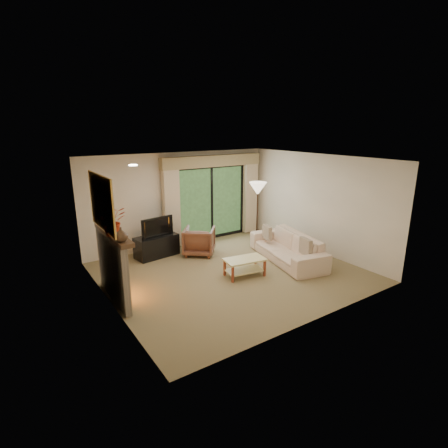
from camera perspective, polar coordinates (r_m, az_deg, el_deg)
floor at (r=8.17m, az=1.18°, el=-7.92°), size 5.50×5.50×0.00m
ceiling at (r=7.52m, az=1.30°, el=10.55°), size 5.50×5.50×0.00m
wall_back at (r=9.84m, az=-7.18°, el=4.00°), size 5.00×0.00×5.00m
wall_front at (r=5.97m, az=15.20°, el=-4.20°), size 5.00×0.00×5.00m
wall_left at (r=6.62m, az=-18.66°, el=-2.51°), size 0.00×5.00×5.00m
wall_right at (r=9.55m, az=14.89°, el=3.24°), size 0.00×5.00×5.00m
fireplace at (r=7.04m, az=-17.73°, el=-6.68°), size 0.24×1.70×1.37m
mirror at (r=6.65m, az=-19.32°, el=3.33°), size 0.07×1.45×1.02m
sliding_door at (r=10.32m, az=-2.05°, el=3.52°), size 2.26×0.10×2.16m
curtain_left at (r=9.57m, az=-8.59°, el=3.01°), size 0.45×0.18×2.35m
curtain_right at (r=10.97m, az=4.27°, el=4.76°), size 0.45×0.18×2.35m
cornice at (r=10.05m, az=-1.84°, el=10.25°), size 3.20×0.24×0.32m
media_console at (r=9.23m, az=-10.93°, el=-3.56°), size 1.16×0.64×0.55m
tv at (r=9.07m, az=-11.11°, el=-0.38°), size 0.90×0.23×0.51m
armchair at (r=9.21m, az=-4.07°, el=-2.78°), size 1.09×1.10×0.72m
sofa at (r=8.91m, az=10.26°, el=-3.76°), size 1.42×2.51×0.69m
pillow_near at (r=8.33m, az=13.18°, el=-3.61°), size 0.19×0.41×0.39m
pillow_far at (r=9.26m, az=7.05°, el=-1.38°), size 0.17×0.38×0.37m
coffee_table at (r=7.94m, az=3.39°, el=-7.06°), size 0.98×0.63×0.41m
floor_lamp at (r=9.76m, az=5.43°, el=1.57°), size 0.56×0.56×1.81m
vase at (r=6.20m, az=-16.48°, el=-1.65°), size 0.29×0.29×0.25m
branches at (r=6.57m, az=-17.76°, el=0.44°), size 0.47×0.41×0.52m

